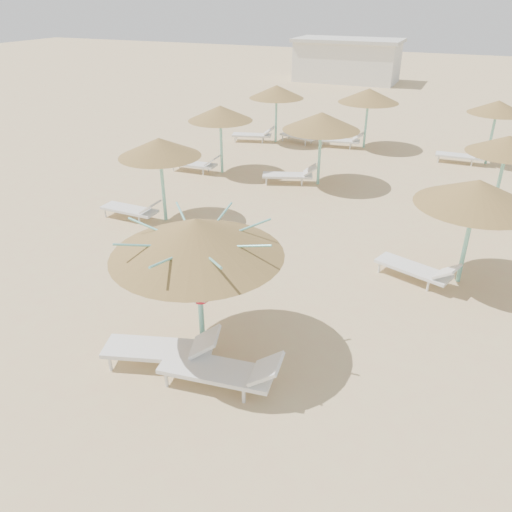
% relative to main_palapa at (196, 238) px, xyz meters
% --- Properties ---
extents(ground, '(120.00, 120.00, 0.00)m').
position_rel_main_palapa_xyz_m(ground, '(-0.05, 0.23, -2.55)').
color(ground, tan).
rests_on(ground, ground).
extents(main_palapa, '(3.27, 3.27, 2.93)m').
position_rel_main_palapa_xyz_m(main_palapa, '(0.00, 0.00, 0.00)').
color(main_palapa, '#78D0C0').
rests_on(main_palapa, ground).
extents(lounger_main_a, '(2.37, 1.33, 0.83)m').
position_rel_main_palapa_xyz_m(lounger_main_a, '(-0.41, -0.73, -2.16)').
color(lounger_main_a, silver).
rests_on(lounger_main_a, ground).
extents(lounger_main_b, '(2.35, 0.97, 0.83)m').
position_rel_main_palapa_xyz_m(lounger_main_b, '(0.92, -0.85, -2.16)').
color(lounger_main_b, silver).
rests_on(lounger_main_b, ground).
extents(palapa_field, '(18.52, 14.46, 2.71)m').
position_rel_main_palapa_xyz_m(palapa_field, '(1.17, 10.16, -0.24)').
color(palapa_field, '#78D0C0').
rests_on(palapa_field, ground).
extents(service_hut, '(8.40, 4.40, 3.25)m').
position_rel_main_palapa_xyz_m(service_hut, '(-6.05, 35.23, -0.91)').
color(service_hut, silver).
rests_on(service_hut, ground).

